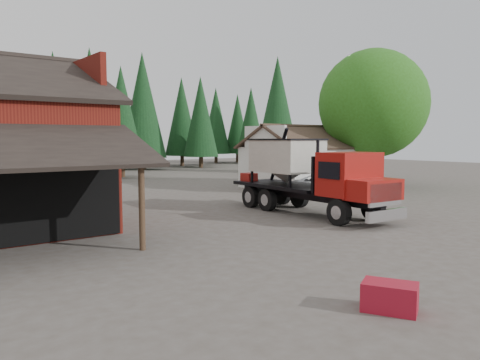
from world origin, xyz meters
TOP-DOWN VIEW (x-y plane):
  - ground at (0.00, 0.00)m, footprint 120.00×120.00m
  - farmhouse at (13.00, 13.00)m, footprint 8.60×6.42m
  - deciduous_tree at (17.01, 9.97)m, footprint 8.00×8.00m
  - conifer_backdrop at (0.00, 42.00)m, footprint 76.00×16.00m
  - near_pine_b at (6.00, 30.00)m, footprint 3.96×3.96m
  - near_pine_c at (22.00, 26.00)m, footprint 4.84×4.84m
  - feed_truck at (4.01, 4.03)m, footprint 3.02×9.38m
  - silver_car at (10.08, 7.82)m, footprint 5.43×3.07m
  - equip_box at (-3.94, -6.00)m, footprint 1.13×1.30m

SIDE VIEW (x-z plane):
  - ground at x=0.00m, z-range 0.00..0.00m
  - conifer_backdrop at x=0.00m, z-range -8.00..8.00m
  - equip_box at x=-3.94m, z-range 0.00..0.60m
  - silver_car at x=10.08m, z-range 0.00..1.43m
  - farmhouse at x=13.00m, z-range -0.66..3.99m
  - feed_truck at x=4.01m, z-range -0.14..4.04m
  - near_pine_b at x=6.00m, z-range 0.69..11.09m
  - deciduous_tree at x=17.01m, z-range 0.81..11.01m
  - near_pine_c at x=22.00m, z-range 0.69..13.09m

